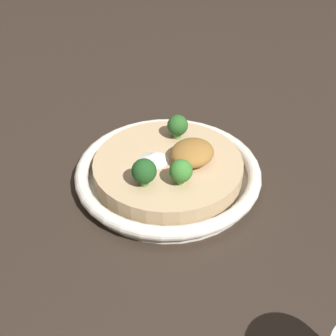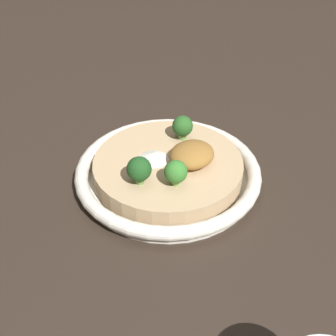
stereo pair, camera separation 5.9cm
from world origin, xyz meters
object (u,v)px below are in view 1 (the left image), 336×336
(broccoli_right, at_px, (144,172))
(broccoli_left, at_px, (178,126))
(risotto_bowl, at_px, (168,171))
(broccoli_back, at_px, (181,171))

(broccoli_right, bearing_deg, broccoli_left, -164.82)
(risotto_bowl, distance_m, broccoli_right, 0.07)
(broccoli_right, bearing_deg, risotto_bowl, -172.51)
(broccoli_back, xyz_separation_m, broccoli_left, (-0.08, -0.07, -0.00))
(risotto_bowl, distance_m, broccoli_left, 0.07)
(broccoli_back, bearing_deg, broccoli_right, -50.12)
(broccoli_back, bearing_deg, risotto_bowl, -124.99)
(broccoli_right, relative_size, broccoli_left, 1.05)
(risotto_bowl, xyz_separation_m, broccoli_back, (0.03, 0.04, 0.04))
(broccoli_right, relative_size, broccoli_back, 1.07)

